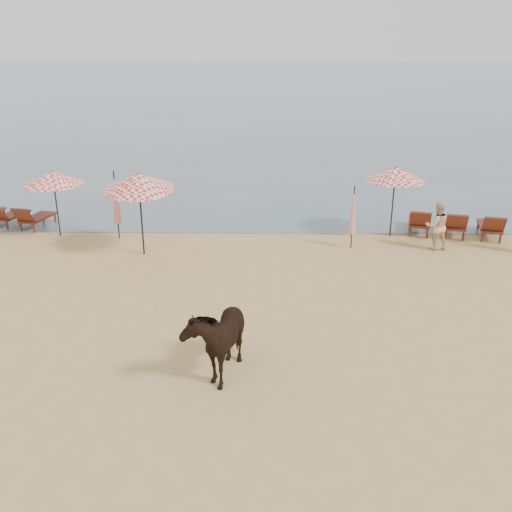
{
  "coord_description": "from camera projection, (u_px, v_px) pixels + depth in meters",
  "views": [
    {
      "loc": [
        0.21,
        -8.6,
        6.35
      ],
      "look_at": [
        0.0,
        5.0,
        1.1
      ],
      "focal_mm": 40.0,
      "sensor_mm": 36.0,
      "label": 1
    }
  ],
  "objects": [
    {
      "name": "cow",
      "position": [
        217.0,
        335.0,
        11.29
      ],
      "size": [
        1.29,
        2.08,
        1.63
      ],
      "primitive_type": "imported",
      "rotation": [
        0.0,
        0.0,
        -0.23
      ],
      "color": "black",
      "rests_on": "ground"
    },
    {
      "name": "lounger_cluster_right",
      "position": [
        455.0,
        223.0,
        19.24
      ],
      "size": [
        3.31,
        2.4,
        0.66
      ],
      "rotation": [
        0.0,
        0.0,
        -0.23
      ],
      "color": "maroon",
      "rests_on": "ground"
    },
    {
      "name": "umbrella_closed_right",
      "position": [
        353.0,
        210.0,
        17.89
      ],
      "size": [
        0.25,
        0.25,
        2.04
      ],
      "rotation": [
        0.0,
        0.0,
        0.02
      ],
      "color": "black",
      "rests_on": "ground"
    },
    {
      "name": "umbrella_open_right",
      "position": [
        395.0,
        174.0,
        18.66
      ],
      "size": [
        1.95,
        1.95,
        2.38
      ],
      "rotation": [
        0.0,
        0.0,
        0.03
      ],
      "color": "black",
      "rests_on": "ground"
    },
    {
      "name": "umbrella_closed_left",
      "position": [
        116.0,
        198.0,
        18.67
      ],
      "size": [
        0.28,
        0.28,
        2.3
      ],
      "rotation": [
        0.0,
        0.0,
        -0.15
      ],
      "color": "black",
      "rests_on": "ground"
    },
    {
      "name": "ground",
      "position": [
        252.0,
        412.0,
        10.31
      ],
      "size": [
        120.0,
        120.0,
        0.0
      ],
      "primitive_type": "plane",
      "color": "tan",
      "rests_on": "ground"
    },
    {
      "name": "umbrella_open_left_b",
      "position": [
        139.0,
        182.0,
        16.98
      ],
      "size": [
        2.09,
        2.13,
        2.67
      ],
      "rotation": [
        0.0,
        0.0,
        -0.03
      ],
      "color": "black",
      "rests_on": "ground"
    },
    {
      "name": "sea",
      "position": [
        264.0,
        82.0,
        84.94
      ],
      "size": [
        160.0,
        140.0,
        0.06
      ],
      "primitive_type": "cube",
      "color": "#51606B",
      "rests_on": "ground"
    },
    {
      "name": "umbrella_open_left_a",
      "position": [
        53.0,
        178.0,
        18.73
      ],
      "size": [
        1.96,
        1.96,
        2.23
      ],
      "rotation": [
        0.0,
        0.0,
        -0.15
      ],
      "color": "black",
      "rests_on": "ground"
    },
    {
      "name": "lounger_cluster_left",
      "position": [
        7.0,
        214.0,
        20.27
      ],
      "size": [
        3.16,
        2.34,
        0.62
      ],
      "rotation": [
        0.0,
        0.0,
        -0.26
      ],
      "color": "maroon",
      "rests_on": "ground"
    },
    {
      "name": "beachgoer_right_a",
      "position": [
        437.0,
        226.0,
        17.95
      ],
      "size": [
        0.82,
        0.67,
        1.56
      ],
      "primitive_type": "imported",
      "rotation": [
        0.0,
        0.0,
        3.25
      ],
      "color": "#E4B68E",
      "rests_on": "ground"
    }
  ]
}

